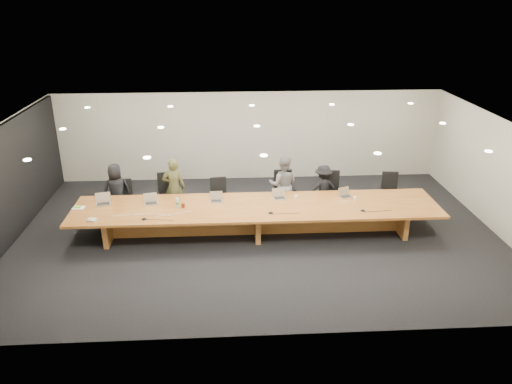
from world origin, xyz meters
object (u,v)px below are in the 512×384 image
person_a (117,191)px  person_b (174,188)px  laptop_a (103,199)px  water_bottle (177,203)px  mic_right (363,210)px  chair_left (169,195)px  laptop_b (151,199)px  chair_far_right (390,191)px  chair_mid_left (219,197)px  laptop_c (216,197)px  chair_far_left (124,199)px  laptop_e (346,193)px  mic_left (144,219)px  paper_cup_near (296,197)px  mic_center (271,213)px  laptop_d (280,194)px  av_box (92,220)px  paper_cup_far (355,198)px  chair_mid_right (284,192)px  person_c (283,185)px  chair_right (330,192)px  amber_mug (183,205)px  conference_table (257,214)px  person_d (323,189)px

person_a → person_b: (1.53, -0.10, 0.09)m
laptop_a → water_bottle: 1.88m
laptop_a → mic_right: size_ratio=2.77×
chair_left → laptop_b: (-0.32, -0.97, 0.29)m
chair_far_right → mic_right: 2.13m
chair_left → laptop_b: size_ratio=3.62×
chair_left → water_bottle: bearing=-88.2°
chair_mid_left → laptop_c: (-0.05, -0.82, 0.35)m
chair_far_left → laptop_a: bearing=-112.7°
chair_far_left → laptop_e: bearing=-10.8°
laptop_b → mic_left: size_ratio=2.40×
paper_cup_near → mic_center: size_ratio=0.71×
laptop_d → water_bottle: laptop_d is taller
person_b → laptop_d: (2.74, -0.73, 0.05)m
av_box → mic_left: bearing=11.9°
laptop_a → mic_left: bearing=-50.8°
laptop_b → mic_center: 3.01m
person_b → paper_cup_far: person_b is taller
chair_mid_right → mic_right: 2.44m
person_c → chair_mid_left: bearing=13.3°
chair_right → chair_far_right: chair_right is taller
chair_mid_right → laptop_a: (-4.61, -0.97, 0.31)m
chair_right → mic_left: 5.11m
person_b → laptop_b: person_b is taller
laptop_c → laptop_d: (1.60, 0.10, 0.00)m
chair_right → mic_center: size_ratio=8.31×
chair_far_right → laptop_c: (-4.76, -0.95, 0.35)m
laptop_b → laptop_c: bearing=-12.0°
person_b → paper_cup_far: size_ratio=19.57×
person_b → av_box: (-1.72, -1.76, -0.06)m
person_a → person_b: size_ratio=0.90×
laptop_e → mic_right: bearing=-99.3°
amber_mug → mic_center: 2.16m
conference_table → laptop_b: bearing=173.8°
person_a → person_c: size_ratio=0.91×
laptop_c → mic_right: bearing=-14.0°
person_c → laptop_a: bearing=21.8°
laptop_d → water_bottle: (-2.55, -0.42, -0.01)m
person_c → av_box: (-4.64, -1.84, -0.04)m
conference_table → amber_mug: bearing=179.4°
chair_mid_right → chair_right: (1.28, -0.03, -0.02)m
laptop_a → mic_right: (6.33, -0.75, -0.13)m
conference_table → mic_left: bearing=-167.0°
mic_right → water_bottle: bearing=174.3°
paper_cup_far → mic_right: (0.03, -0.68, -0.03)m
chair_right → laptop_e: size_ratio=3.66×
water_bottle → person_a: bearing=144.0°
chair_mid_left → paper_cup_far: size_ratio=12.43×
person_b → person_d: (4.01, 0.09, -0.16)m
laptop_c → amber_mug: 0.87m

